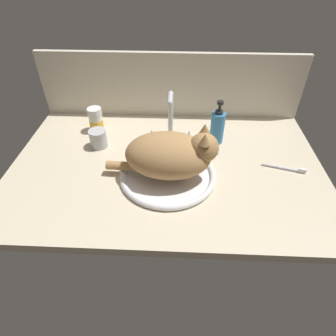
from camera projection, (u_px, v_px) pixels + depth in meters
countertop at (166, 168)px, 109.35cm from camera, size 117.34×75.61×3.00cm
backsplash_wall at (171, 89)px, 130.05cm from camera, size 117.34×2.40×32.23cm
sink_basin at (168, 175)px, 102.77cm from camera, size 34.51×34.51×2.16cm
faucet at (170, 125)px, 114.41cm from camera, size 18.59×10.44×22.70cm
cat at (173, 155)px, 96.87cm from camera, size 39.15×20.71×18.60cm
metal_jar at (98, 139)px, 115.66cm from camera, size 7.07×7.07×7.38cm
soap_pump_bottle at (217, 127)px, 116.18cm from camera, size 5.65×5.65×18.44cm
pill_bottle at (96, 120)px, 124.42cm from camera, size 5.99×5.99×10.61cm
toothbrush at (285, 168)px, 106.18cm from camera, size 15.33×5.28×1.70cm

